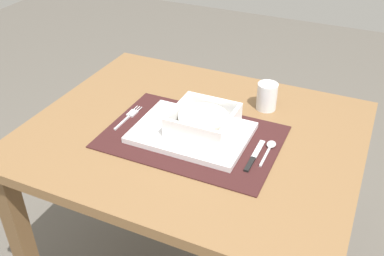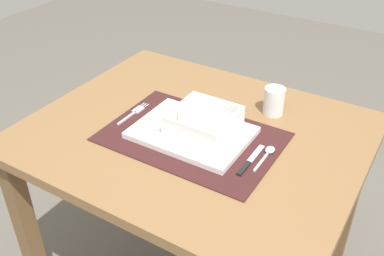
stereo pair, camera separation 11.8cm
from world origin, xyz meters
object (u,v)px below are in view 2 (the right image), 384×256
(butter_knife, at_px, (249,162))
(porridge_bowl, at_px, (204,123))
(drinking_glass, at_px, (274,102))
(fork, at_px, (135,112))
(spoon, at_px, (268,152))
(dining_table, at_px, (195,160))

(butter_knife, bearing_deg, porridge_bowl, 164.62)
(butter_knife, relative_size, drinking_glass, 1.71)
(fork, height_order, spoon, spoon)
(dining_table, bearing_deg, fork, -175.68)
(porridge_bowl, height_order, spoon, porridge_bowl)
(dining_table, bearing_deg, butter_knife, -16.37)
(drinking_glass, bearing_deg, spoon, -70.46)
(fork, xyz_separation_m, drinking_glass, (0.34, 0.21, 0.03))
(porridge_bowl, bearing_deg, spoon, 3.51)
(porridge_bowl, xyz_separation_m, spoon, (0.19, 0.01, -0.03))
(spoon, height_order, drinking_glass, drinking_glass)
(dining_table, distance_m, drinking_glass, 0.29)
(dining_table, xyz_separation_m, drinking_glass, (0.15, 0.20, 0.14))
(porridge_bowl, height_order, drinking_glass, drinking_glass)
(fork, bearing_deg, butter_knife, -3.86)
(porridge_bowl, distance_m, drinking_glass, 0.24)
(dining_table, height_order, fork, fork)
(porridge_bowl, bearing_deg, fork, -178.81)
(spoon, bearing_deg, dining_table, 178.34)
(porridge_bowl, height_order, fork, porridge_bowl)
(spoon, xyz_separation_m, butter_knife, (-0.03, -0.06, -0.00))
(spoon, bearing_deg, fork, -179.78)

